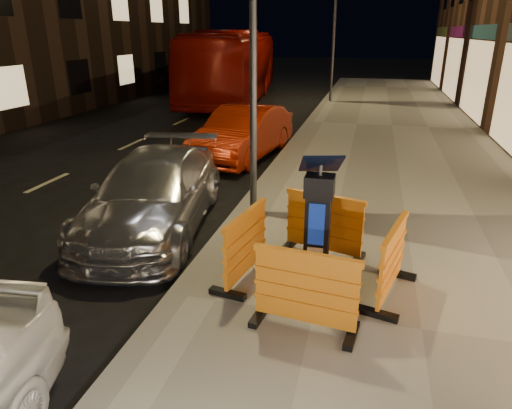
% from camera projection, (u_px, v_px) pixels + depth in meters
% --- Properties ---
extents(ground_plane, '(120.00, 120.00, 0.00)m').
position_uv_depth(ground_plane, '(178.00, 305.00, 5.93)').
color(ground_plane, black).
rests_on(ground_plane, ground).
extents(sidewalk, '(6.00, 60.00, 0.15)m').
position_uv_depth(sidewalk, '(421.00, 335.00, 5.22)').
color(sidewalk, gray).
rests_on(sidewalk, ground).
extents(kerb, '(0.30, 60.00, 0.15)m').
position_uv_depth(kerb, '(177.00, 300.00, 5.91)').
color(kerb, slate).
rests_on(kerb, ground).
extents(parking_kiosk, '(0.65, 0.65, 1.72)m').
position_uv_depth(parking_kiosk, '(317.00, 226.00, 5.79)').
color(parking_kiosk, black).
rests_on(parking_kiosk, sidewalk).
extents(barrier_front, '(1.28, 0.66, 0.96)m').
position_uv_depth(barrier_front, '(305.00, 291.00, 5.06)').
color(barrier_front, orange).
rests_on(barrier_front, sidewalk).
extents(barrier_back, '(1.32, 0.81, 0.96)m').
position_uv_depth(barrier_back, '(324.00, 225.00, 6.78)').
color(barrier_back, orange).
rests_on(barrier_back, sidewalk).
extents(barrier_kerbside, '(0.72, 1.30, 0.96)m').
position_uv_depth(barrier_kerbside, '(246.00, 245.00, 6.14)').
color(barrier_kerbside, orange).
rests_on(barrier_kerbside, sidewalk).
extents(barrier_bldgside, '(0.80, 1.32, 0.96)m').
position_uv_depth(barrier_bldgside, '(392.00, 262.00, 5.71)').
color(barrier_bldgside, orange).
rests_on(barrier_bldgside, sidewalk).
extents(car_silver, '(2.52, 4.76, 1.31)m').
position_uv_depth(car_silver, '(157.00, 227.00, 8.28)').
color(car_silver, silver).
rests_on(car_silver, ground).
extents(car_red, '(2.06, 4.45, 1.41)m').
position_uv_depth(car_red, '(244.00, 158.00, 12.82)').
color(car_red, maroon).
rests_on(car_red, ground).
extents(bus_doubledecker, '(4.22, 12.39, 3.38)m').
position_uv_depth(bus_doubledecker, '(234.00, 101.00, 23.32)').
color(bus_doubledecker, '#950E07').
rests_on(bus_doubledecker, ground).
extents(street_lamp_mid, '(0.12, 0.12, 6.00)m').
position_uv_depth(street_lamp_mid, '(253.00, 43.00, 7.47)').
color(street_lamp_mid, '#3F3F44').
rests_on(street_lamp_mid, sidewalk).
extents(street_lamp_far, '(0.12, 0.12, 6.00)m').
position_uv_depth(street_lamp_far, '(334.00, 35.00, 21.07)').
color(street_lamp_far, '#3F3F44').
rests_on(street_lamp_far, sidewalk).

